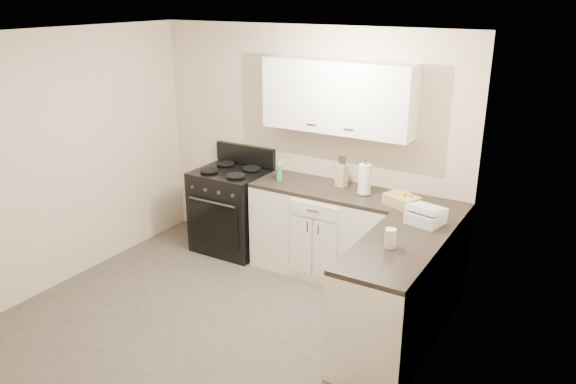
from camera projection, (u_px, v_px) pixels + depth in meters
The scene contains 19 objects.
floor at pixel (206, 328), 4.96m from camera, with size 3.60×3.60×0.00m, color #473F38.
ceiling at pixel (189, 36), 4.11m from camera, with size 3.60×3.60×0.00m, color white.
wall_back at pixel (306, 146), 5.99m from camera, with size 3.60×3.60×0.00m, color beige.
wall_right at pixel (414, 244), 3.67m from camera, with size 3.60×3.60×0.00m, color beige.
wall_left at pixel (52, 163), 5.40m from camera, with size 3.60×3.60×0.00m, color beige.
base_cabinets_back at pixel (327, 233), 5.81m from camera, with size 1.55×0.60×0.90m, color white.
base_cabinets_right at pixel (405, 285), 4.77m from camera, with size 0.60×1.90×0.90m, color white.
countertop_back at pixel (328, 190), 5.66m from camera, with size 1.55×0.60×0.04m, color black.
countertop_right at pixel (409, 235), 4.61m from camera, with size 0.60×1.90×0.04m, color black.
upper_cabinets at pixel (338, 97), 5.47m from camera, with size 1.55×0.30×0.70m, color white.
stove at pixel (232, 211), 6.37m from camera, with size 0.78×0.66×0.94m, color black.
knife_block at pixel (342, 175), 5.67m from camera, with size 0.10×0.09×0.22m, color #D8B285.
paper_towel at pixel (365, 179), 5.44m from camera, with size 0.12×0.12×0.30m, color white.
soap_bottle at pixel (280, 173), 5.84m from camera, with size 0.06×0.06×0.18m, color #389150.
wicker_basket at pixel (402, 201), 5.16m from camera, with size 0.31×0.20×0.10m, color tan.
countertop_grill at pixel (425, 218), 4.77m from camera, with size 0.27×0.26×0.10m, color silver.
glass_jar at pixel (390, 238), 4.32m from camera, with size 0.09×0.09×0.15m, color silver.
oven_mitt_near at pixel (339, 307), 4.41m from camera, with size 0.02×0.16×0.29m, color black.
oven_mitt_far at pixel (352, 296), 4.63m from camera, with size 0.02×0.16×0.27m, color black.
Camera 1 is at (2.80, -3.29, 2.81)m, focal length 35.00 mm.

